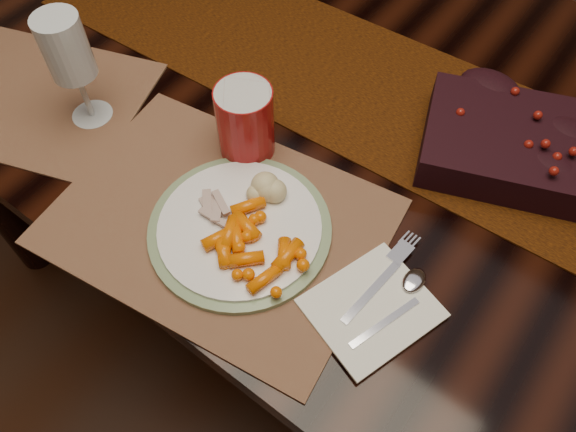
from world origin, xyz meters
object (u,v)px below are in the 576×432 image
Objects in this scene: centerpiece at (554,149)px; napkin at (372,308)px; placemat_main at (219,221)px; dinner_plate at (240,228)px; mashed_potatoes at (265,185)px; dining_table at (363,234)px; baby_carrots at (257,241)px; wine_glass at (75,71)px; turkey_shreds at (212,209)px; red_cup at (245,122)px.

napkin is at bearing -103.11° from centerpiece.
placemat_main is 0.04m from dinner_plate.
napkin is (-0.09, -0.38, -0.04)m from centerpiece.
centerpiece is 0.45m from mashed_potatoes.
dining_table is 15.29× the size of baby_carrots.
placemat_main is (-0.34, -0.39, -0.04)m from centerpiece.
centerpiece reaches higher than dining_table.
centerpiece is 1.46× the size of dinner_plate.
centerpiece is 0.39m from napkin.
baby_carrots is at bearing -14.14° from dinner_plate.
baby_carrots reaches higher than placemat_main.
placemat_main reaches higher than dining_table.
placemat_main is at bearing -6.53° from wine_glass.
dinner_plate is 1.36× the size of wine_glass.
turkey_shreds is (-0.05, -0.01, 0.02)m from dinner_plate.
dining_table is 22.79× the size of mashed_potatoes.
baby_carrots is at bearing -91.71° from dining_table.
placemat_main is 3.90× the size of red_cup.
dining_table is 0.53m from baby_carrots.
placemat_main is 0.03m from turkey_shreds.
baby_carrots is (-0.01, -0.34, 0.40)m from dining_table.
mashed_potatoes is at bearing -134.28° from centerpiece.
wine_glass is at bearing -158.88° from red_cup.
baby_carrots is 0.09m from turkey_shreds.
napkin reaches higher than placemat_main.
baby_carrots is at bearing -155.00° from napkin.
mashed_potatoes is 0.08m from turkey_shreds.
red_cup is (-0.09, 0.13, 0.05)m from dinner_plate.
centerpiece is 0.75m from wine_glass.
mashed_potatoes is (-0.31, -0.32, -0.00)m from centerpiece.
mashed_potatoes reaches higher than dining_table.
napkin reaches higher than dining_table.
placemat_main is 0.16m from red_cup.
wine_glass is at bearing 165.57° from placemat_main.
wine_glass is (-0.26, -0.10, 0.03)m from red_cup.
mashed_potatoes is at bearing 94.00° from dinner_plate.
red_cup reaches higher than placemat_main.
red_cup is at bearing 144.10° from mashed_potatoes.
red_cup reaches higher than dinner_plate.
dinner_plate is (0.04, 0.01, 0.01)m from placemat_main.
dining_table is at bearing 81.16° from dinner_plate.
placemat_main is at bearing -114.37° from mashed_potatoes.
red_cup reaches higher than napkin.
baby_carrots is (0.08, -0.01, 0.03)m from placemat_main.
centerpiece is at bearing 45.72° from mashed_potatoes.
baby_carrots reaches higher than dinner_plate.
mashed_potatoes is (-0.05, 0.08, 0.01)m from baby_carrots.
wine_glass reaches higher than baby_carrots.
dining_table is at bearing 36.72° from wine_glass.
placemat_main is 4.03× the size of baby_carrots.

